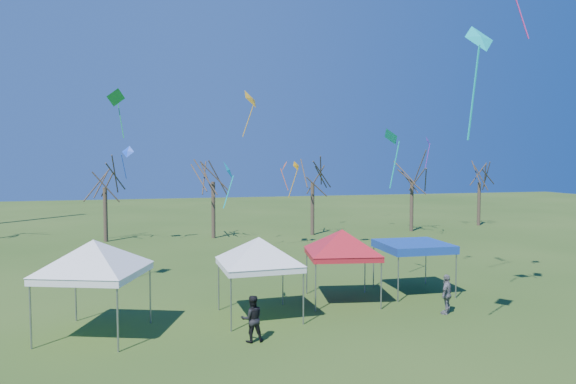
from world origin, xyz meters
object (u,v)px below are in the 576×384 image
at_px(tent_white_west, 93,246).
at_px(tent_blue, 413,246).
at_px(tree_1, 104,168).
at_px(tree_2, 213,161).
at_px(tent_red, 342,234).
at_px(tree_4, 412,164).
at_px(tree_3, 313,164).
at_px(tree_5, 480,167).
at_px(tent_white_mid, 259,243).
at_px(person_grey, 447,294).
at_px(person_dark, 252,319).

bearing_deg(tent_white_west, tent_blue, 10.49).
height_order(tent_white_west, tent_blue, tent_white_west).
height_order(tree_1, tree_2, tree_2).
bearing_deg(tent_red, tree_2, 99.84).
bearing_deg(tree_4, tree_3, 179.74).
distance_m(tree_5, tent_red, 31.71).
xyz_separation_m(tree_5, tent_white_mid, (-26.63, -23.52, -2.67)).
relative_size(tree_1, tree_3, 0.95).
xyz_separation_m(tent_white_west, tent_blue, (14.21, 2.63, -1.05)).
bearing_deg(tree_4, tent_white_mid, -130.40).
distance_m(tree_4, tent_blue, 22.34).
bearing_deg(tree_2, tree_3, -2.27).
relative_size(tree_3, tree_4, 1.00).
relative_size(tree_1, tree_2, 0.92).
distance_m(tent_white_mid, tent_blue, 8.27).
bearing_deg(tree_2, person_grey, -73.12).
xyz_separation_m(tent_white_mid, person_grey, (7.63, -1.54, -2.23)).
bearing_deg(tree_2, tree_1, 178.15).
relative_size(tree_1, person_grey, 4.53).
bearing_deg(tent_blue, tree_3, 87.17).
bearing_deg(tent_white_mid, tree_5, 41.45).
height_order(tree_3, tree_4, tree_3).
bearing_deg(person_dark, person_grey, -172.85).
bearing_deg(tent_white_west, person_grey, -3.74).
height_order(tree_2, person_dark, tree_2).
bearing_deg(tree_3, tree_2, 177.73).
xyz_separation_m(tree_3, person_grey, (-1.31, -23.04, -5.25)).
height_order(tent_white_west, person_grey, tent_white_west).
relative_size(tent_blue, person_dark, 1.93).
bearing_deg(person_grey, tree_3, -133.51).
height_order(tree_2, tent_white_west, tree_2).
bearing_deg(tree_5, tree_4, -166.15).
distance_m(tent_white_mid, tent_red, 4.32).
xyz_separation_m(tree_1, tent_white_west, (1.63, -22.74, -2.51)).
relative_size(tree_1, tent_white_mid, 1.75).
relative_size(tree_1, tent_red, 1.78).
bearing_deg(tent_white_mid, person_dark, -106.30).
distance_m(tree_5, person_grey, 31.83).
relative_size(tent_white_mid, person_grey, 2.58).
height_order(tree_4, person_grey, tree_4).
bearing_deg(person_grey, tree_4, -155.07).
relative_size(tent_white_west, person_dark, 2.63).
distance_m(tree_5, tent_white_mid, 35.63).
distance_m(tree_1, tree_3, 16.81).
height_order(tree_2, tree_3, tree_2).
distance_m(tent_red, tent_blue, 4.02).
xyz_separation_m(tree_2, tent_white_mid, (-0.54, -21.84, -3.23)).
height_order(tree_2, tent_blue, tree_2).
xyz_separation_m(tree_3, tent_blue, (-0.96, -19.50, -3.84)).
bearing_deg(tree_4, person_grey, -114.81).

